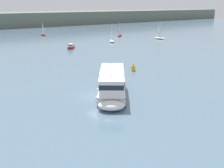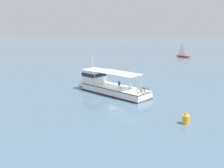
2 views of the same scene
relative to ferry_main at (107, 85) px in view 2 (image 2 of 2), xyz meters
The scene contains 4 objects.
ground_plane 2.12m from the ferry_main, 121.31° to the left, with size 400.00×400.00×0.00m, color slate.
ferry_main is the anchor object (origin of this frame).
sailboat_off_bow 49.08m from the ferry_main, 155.64° to the left, with size 3.94×4.72×5.40m.
channel_buoy 14.98m from the ferry_main, 36.79° to the left, with size 0.70×0.70×1.40m.
Camera 2 is at (37.29, 1.54, 9.61)m, focal length 40.60 mm.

